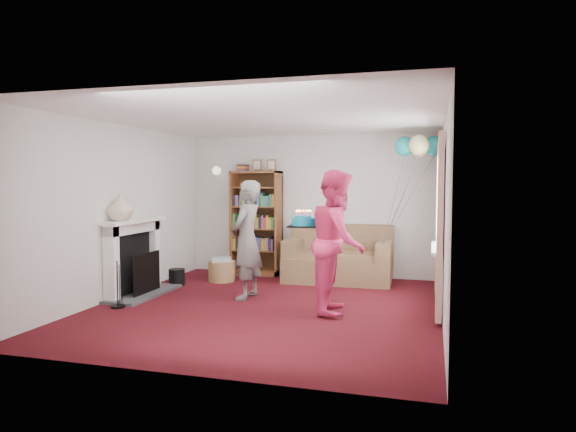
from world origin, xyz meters
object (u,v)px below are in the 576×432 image
(person_magenta, at_px, (338,241))
(person_striped, at_px, (247,240))
(sofa, at_px, (339,260))
(birthday_cake, at_px, (303,222))
(bookcase, at_px, (257,224))

(person_magenta, bearing_deg, person_striped, 68.57)
(person_striped, distance_m, person_magenta, 1.45)
(sofa, xyz_separation_m, person_magenta, (0.35, -2.05, 0.57))
(sofa, relative_size, person_magenta, 0.97)
(sofa, bearing_deg, person_striped, -123.58)
(sofa, distance_m, birthday_cake, 2.08)
(bookcase, xyz_separation_m, sofa, (1.55, -0.23, -0.57))
(person_striped, bearing_deg, sofa, 151.99)
(bookcase, bearing_deg, sofa, -8.41)
(person_striped, xyz_separation_m, person_magenta, (1.39, -0.39, 0.07))
(person_magenta, relative_size, birthday_cake, 4.82)
(sofa, bearing_deg, person_magenta, -81.74)
(person_striped, bearing_deg, bookcase, -160.82)
(person_magenta, bearing_deg, bookcase, 34.20)
(sofa, height_order, person_striped, person_striped)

